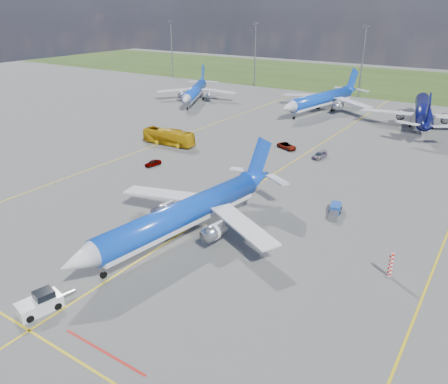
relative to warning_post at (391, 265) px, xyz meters
The scene contains 16 objects.
ground 27.24m from the warning_post, 162.90° to the right, with size 400.00×400.00×0.00m, color #545451.
grass_strip 144.37m from the warning_post, 100.38° to the left, with size 400.00×80.00×0.01m, color #2D4719.
taxiway_lines 32.52m from the warning_post, 142.66° to the left, with size 60.25×160.00×0.02m.
floodlight_masts 103.84m from the warning_post, 98.91° to the left, with size 202.20×0.50×22.70m.
warning_post is the anchor object (origin of this frame).
bg_jet_nw 101.69m from the warning_post, 139.42° to the left, with size 27.58×36.20×9.48m, color #0D40C2, non-canonical shape.
bg_jet_nnw 84.02m from the warning_post, 117.13° to the left, with size 30.37×39.86×10.44m, color #0D40C2, non-canonical shape.
bg_jet_n 75.10m from the warning_post, 98.36° to the left, with size 31.93×41.90×10.97m, color #070A40, non-canonical shape.
main_airliner 25.71m from the warning_post, 167.34° to the right, with size 28.75×37.73×9.88m, color #0D40C2, non-canonical shape.
pushback_tug 37.60m from the warning_post, 137.44° to the right, with size 3.09×6.04×2.00m.
apron_bus 59.58m from the warning_post, 154.64° to the left, with size 2.88×12.31×3.43m, color #D19F0C.
service_car_a 49.15m from the warning_post, 164.54° to the left, with size 1.36×3.37×1.15m, color #999999.
service_car_b 48.01m from the warning_post, 129.76° to the left, with size 2.15×4.66×1.30m, color #999999.
service_car_c 41.65m from the warning_post, 122.78° to the left, with size 1.73×4.27×1.24m, color #999999.
baggage_tug_w 16.28m from the warning_post, 131.94° to the left, with size 2.56×5.23×1.14m.
baggage_tug_c 42.87m from the warning_post, 139.01° to the left, with size 1.92×4.40×0.96m.
Camera 1 is at (33.40, -37.12, 28.27)m, focal length 35.00 mm.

